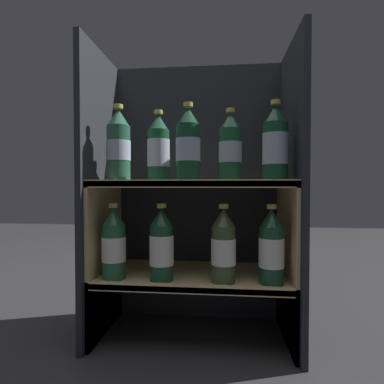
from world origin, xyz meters
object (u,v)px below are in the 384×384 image
(bottle_lower_front_0, at_px, (114,245))
(bottle_lower_front_3, at_px, (271,248))
(bottle_upper_back_0, at_px, (159,150))
(bottle_upper_back_1, at_px, (230,148))
(bottle_upper_front_0, at_px, (119,147))
(bottle_lower_front_1, at_px, (162,246))
(bottle_lower_front_2, at_px, (223,247))
(bottle_upper_front_2, at_px, (275,145))
(bottle_upper_front_1, at_px, (188,146))

(bottle_lower_front_0, bearing_deg, bottle_lower_front_3, -0.00)
(bottle_upper_back_0, height_order, bottle_upper_back_1, same)
(bottle_upper_front_0, xyz_separation_m, bottle_upper_back_0, (0.12, 0.09, -0.00))
(bottle_lower_front_0, relative_size, bottle_lower_front_1, 1.00)
(bottle_lower_front_1, bearing_deg, bottle_upper_back_1, 21.15)
(bottle_lower_front_1, relative_size, bottle_lower_front_2, 1.00)
(bottle_lower_front_0, height_order, bottle_lower_front_1, same)
(bottle_upper_back_0, relative_size, bottle_lower_front_3, 1.00)
(bottle_upper_front_2, distance_m, bottle_lower_front_0, 0.62)
(bottle_upper_back_0, distance_m, bottle_lower_front_3, 0.51)
(bottle_lower_front_0, bearing_deg, bottle_upper_back_1, 12.69)
(bottle_upper_back_0, distance_m, bottle_upper_back_1, 0.25)
(bottle_upper_front_0, relative_size, bottle_lower_front_1, 1.00)
(bottle_upper_back_0, xyz_separation_m, bottle_lower_front_1, (0.03, -0.09, -0.32))
(bottle_upper_front_1, bearing_deg, bottle_lower_front_1, 180.00)
(bottle_upper_back_1, distance_m, bottle_lower_front_1, 0.41)
(bottle_upper_front_1, height_order, bottle_upper_front_2, same)
(bottle_upper_back_0, relative_size, bottle_lower_front_1, 1.00)
(bottle_upper_front_1, distance_m, bottle_lower_front_2, 0.34)
(bottle_upper_front_1, relative_size, bottle_upper_front_2, 1.00)
(bottle_upper_back_1, bearing_deg, bottle_upper_back_0, -180.00)
(bottle_upper_front_0, distance_m, bottle_upper_front_2, 0.51)
(bottle_upper_front_2, relative_size, bottle_upper_back_1, 1.00)
(bottle_upper_front_0, bearing_deg, bottle_upper_back_1, 13.28)
(bottle_lower_front_1, height_order, bottle_lower_front_2, same)
(bottle_upper_front_1, bearing_deg, bottle_upper_back_0, 143.00)
(bottle_lower_front_1, distance_m, bottle_lower_front_2, 0.20)
(bottle_upper_front_1, xyz_separation_m, bottle_lower_front_2, (0.11, 0.00, -0.33))
(bottle_lower_front_1, xyz_separation_m, bottle_lower_front_2, (0.20, 0.00, 0.00))
(bottle_upper_back_0, distance_m, bottle_lower_front_1, 0.34)
(bottle_upper_back_1, distance_m, bottle_lower_front_2, 0.34)
(bottle_upper_front_0, xyz_separation_m, bottle_lower_front_0, (-0.02, 0.00, -0.33))
(bottle_upper_front_0, xyz_separation_m, bottle_upper_front_2, (0.51, 0.00, -0.00))
(bottle_upper_front_2, relative_size, bottle_lower_front_2, 1.00)
(bottle_upper_front_2, distance_m, bottle_lower_front_1, 0.49)
(bottle_upper_front_1, relative_size, bottle_lower_front_0, 1.00)
(bottle_upper_front_1, distance_m, bottle_lower_front_3, 0.42)
(bottle_upper_front_2, bearing_deg, bottle_lower_front_2, 180.00)
(bottle_upper_front_0, relative_size, bottle_upper_back_0, 1.00)
(bottle_lower_front_2, bearing_deg, bottle_upper_front_1, -180.00)
(bottle_upper_front_2, xyz_separation_m, bottle_lower_front_3, (-0.01, -0.00, -0.32))
(bottle_upper_front_0, distance_m, bottle_upper_back_1, 0.38)
(bottle_upper_back_1, relative_size, bottle_lower_front_0, 1.00)
(bottle_upper_front_0, distance_m, bottle_lower_front_2, 0.47)
(bottle_upper_back_0, distance_m, bottle_lower_front_0, 0.36)
(bottle_upper_front_2, distance_m, bottle_lower_front_3, 0.32)
(bottle_upper_front_2, xyz_separation_m, bottle_lower_front_2, (-0.16, 0.00, -0.32))
(bottle_upper_back_0, bearing_deg, bottle_lower_front_0, -146.91)
(bottle_upper_front_2, height_order, bottle_lower_front_1, bottle_upper_front_2)
(bottle_lower_front_1, bearing_deg, bottle_upper_back_0, 107.90)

